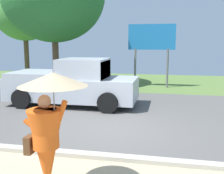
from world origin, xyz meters
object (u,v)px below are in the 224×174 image
(roadside_billboard, at_px, (152,42))
(tree_center_back, at_px, (25,13))
(pickup_truck, at_px, (73,84))
(monk_pedestrian, at_px, (48,127))

(roadside_billboard, xyz_separation_m, tree_center_back, (-9.62, 3.65, 2.06))
(pickup_truck, relative_size, roadside_billboard, 1.49)
(pickup_truck, distance_m, roadside_billboard, 6.06)
(monk_pedestrian, height_order, roadside_billboard, roadside_billboard)
(pickup_truck, xyz_separation_m, tree_center_back, (-6.82, 8.75, 3.74))
(roadside_billboard, bearing_deg, pickup_truck, -118.76)
(monk_pedestrian, xyz_separation_m, roadside_billboard, (0.95, 11.46, 1.39))
(pickup_truck, height_order, tree_center_back, tree_center_back)
(monk_pedestrian, distance_m, pickup_truck, 6.63)
(monk_pedestrian, bearing_deg, roadside_billboard, 95.89)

